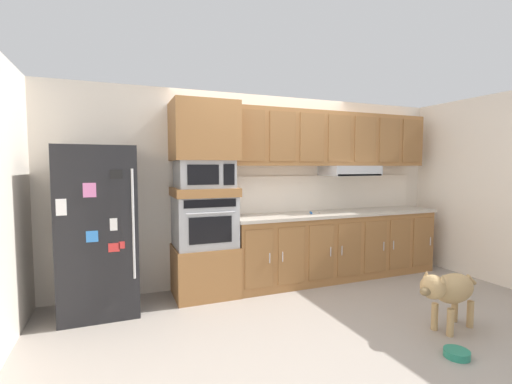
# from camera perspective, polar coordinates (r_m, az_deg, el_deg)

# --- Properties ---
(ground_plane) EXTENTS (9.60, 9.60, 0.00)m
(ground_plane) POSITION_cam_1_polar(r_m,az_deg,el_deg) (4.17, 7.29, -17.74)
(ground_plane) COLOR #9E9389
(back_kitchen_wall) EXTENTS (6.20, 0.12, 2.50)m
(back_kitchen_wall) POSITION_cam_1_polar(r_m,az_deg,el_deg) (4.88, 1.09, 0.60)
(back_kitchen_wall) COLOR silver
(back_kitchen_wall) RESTS_ON ground
(side_panel_right) EXTENTS (0.12, 7.10, 2.50)m
(side_panel_right) POSITION_cam_1_polar(r_m,az_deg,el_deg) (5.79, 32.44, 0.51)
(side_panel_right) COLOR white
(side_panel_right) RESTS_ON ground
(refrigerator) EXTENTS (0.76, 0.73, 1.76)m
(refrigerator) POSITION_cam_1_polar(r_m,az_deg,el_deg) (4.12, -23.94, -5.61)
(refrigerator) COLOR black
(refrigerator) RESTS_ON ground
(oven_base_cabinet) EXTENTS (0.74, 0.62, 0.60)m
(oven_base_cabinet) POSITION_cam_1_polar(r_m,az_deg,el_deg) (4.42, -8.21, -12.34)
(oven_base_cabinet) COLOR #996638
(oven_base_cabinet) RESTS_ON ground
(built_in_oven) EXTENTS (0.70, 0.62, 0.60)m
(built_in_oven) POSITION_cam_1_polar(r_m,az_deg,el_deg) (4.29, -8.28, -4.64)
(built_in_oven) COLOR #A8AAAF
(built_in_oven) RESTS_ON oven_base_cabinet
(appliance_mid_shelf) EXTENTS (0.74, 0.62, 0.10)m
(appliance_mid_shelf) POSITION_cam_1_polar(r_m,az_deg,el_deg) (4.25, -8.34, 0.03)
(appliance_mid_shelf) COLOR #996638
(appliance_mid_shelf) RESTS_ON built_in_oven
(microwave) EXTENTS (0.64, 0.54, 0.32)m
(microwave) POSITION_cam_1_polar(r_m,az_deg,el_deg) (4.24, -8.36, 2.86)
(microwave) COLOR #A8AAAF
(microwave) RESTS_ON appliance_mid_shelf
(appliance_upper_cabinet) EXTENTS (0.74, 0.62, 0.68)m
(appliance_upper_cabinet) POSITION_cam_1_polar(r_m,az_deg,el_deg) (4.26, -8.44, 9.59)
(appliance_upper_cabinet) COLOR #996638
(appliance_upper_cabinet) RESTS_ON microwave
(lower_cabinet_run) EXTENTS (3.00, 0.63, 0.88)m
(lower_cabinet_run) POSITION_cam_1_polar(r_m,az_deg,el_deg) (5.14, 12.76, -8.46)
(lower_cabinet_run) COLOR #996638
(lower_cabinet_run) RESTS_ON ground
(countertop_slab) EXTENTS (3.04, 0.64, 0.04)m
(countertop_slab) POSITION_cam_1_polar(r_m,az_deg,el_deg) (5.06, 12.82, -3.36)
(countertop_slab) COLOR #BCB2A3
(countertop_slab) RESTS_ON lower_cabinet_run
(backsplash_panel) EXTENTS (3.04, 0.02, 0.50)m
(backsplash_panel) POSITION_cam_1_polar(r_m,az_deg,el_deg) (5.27, 11.09, -0.09)
(backsplash_panel) COLOR white
(backsplash_panel) RESTS_ON countertop_slab
(upper_cabinet_with_hood) EXTENTS (3.00, 0.48, 0.88)m
(upper_cabinet_with_hood) POSITION_cam_1_polar(r_m,az_deg,el_deg) (5.14, 12.37, 7.96)
(upper_cabinet_with_hood) COLOR #996638
(upper_cabinet_with_hood) RESTS_ON backsplash_panel
(screwdriver) EXTENTS (0.16, 0.15, 0.03)m
(screwdriver) POSITION_cam_1_polar(r_m,az_deg,el_deg) (4.80, 8.95, -3.30)
(screwdriver) COLOR blue
(screwdriver) RESTS_ON countertop_slab
(dog) EXTENTS (0.90, 0.36, 0.60)m
(dog) POSITION_cam_1_polar(r_m,az_deg,el_deg) (3.91, 28.62, -13.63)
(dog) COLOR tan
(dog) RESTS_ON ground
(dog_food_bowl) EXTENTS (0.20, 0.20, 0.06)m
(dog_food_bowl) POSITION_cam_1_polar(r_m,az_deg,el_deg) (3.57, 29.56, -21.63)
(dog_food_bowl) COLOR #267F66
(dog_food_bowl) RESTS_ON ground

